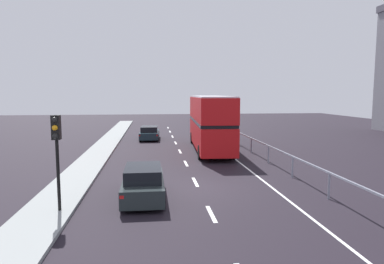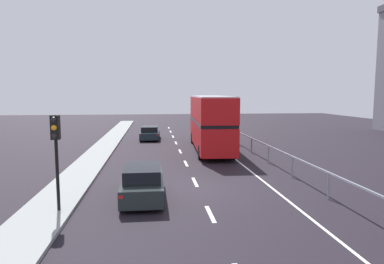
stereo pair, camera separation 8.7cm
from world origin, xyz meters
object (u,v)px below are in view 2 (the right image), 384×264
(hatchback_car_near, at_px, (143,183))
(sedan_car_ahead, at_px, (150,133))
(double_decker_bus_red, at_px, (210,121))
(traffic_signal_pole, at_px, (56,139))

(hatchback_car_near, xyz_separation_m, sedan_car_ahead, (0.18, 19.24, -0.05))
(double_decker_bus_red, height_order, sedan_car_ahead, double_decker_bus_red)
(double_decker_bus_red, xyz_separation_m, sedan_car_ahead, (-4.83, 7.08, -1.67))
(double_decker_bus_red, height_order, hatchback_car_near, double_decker_bus_red)
(double_decker_bus_red, relative_size, sedan_car_ahead, 2.53)
(traffic_signal_pole, height_order, sedan_car_ahead, traffic_signal_pole)
(sedan_car_ahead, bearing_deg, double_decker_bus_red, -53.08)
(double_decker_bus_red, bearing_deg, hatchback_car_near, -109.60)
(double_decker_bus_red, distance_m, traffic_signal_pole, 15.95)
(sedan_car_ahead, bearing_deg, hatchback_car_near, -87.95)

